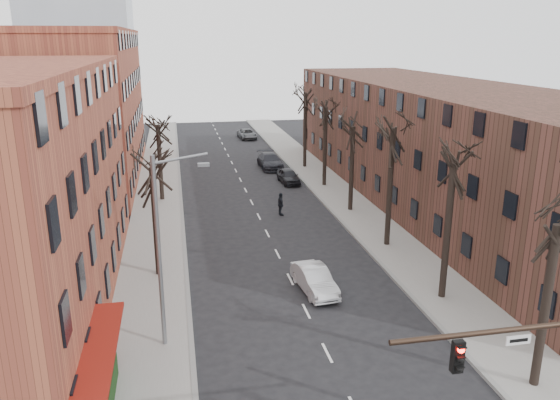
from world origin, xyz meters
TOP-DOWN VIEW (x-y plane):
  - sidewalk_left at (-8.00, 35.00)m, footprint 4.00×90.00m
  - sidewalk_right at (8.00, 35.00)m, footprint 4.00×90.00m
  - building_left_far at (-16.00, 44.00)m, footprint 12.00×28.00m
  - building_right at (16.00, 30.00)m, footprint 12.00×50.00m
  - tree_right_a at (7.60, 4.00)m, footprint 5.20×5.20m
  - tree_right_b at (7.60, 12.00)m, footprint 5.20×5.20m
  - tree_right_c at (7.60, 20.00)m, footprint 5.20×5.20m
  - tree_right_d at (7.60, 28.00)m, footprint 5.20×5.20m
  - tree_right_e at (7.60, 36.00)m, footprint 5.20×5.20m
  - tree_right_f at (7.60, 44.00)m, footprint 5.20×5.20m
  - tree_left_a at (-7.60, 18.00)m, footprint 5.20×5.20m
  - tree_left_b at (-7.60, 34.00)m, footprint 5.20×5.20m
  - streetlight at (-7.03, 10.00)m, footprint 2.45×0.22m
  - silver_sedan at (1.00, 14.22)m, footprint 1.97×4.41m
  - parked_car_near at (4.48, 37.83)m, footprint 1.89×4.19m
  - parked_car_mid at (3.80, 44.46)m, footprint 2.32×5.48m
  - parked_car_far at (3.80, 62.99)m, footprint 2.56×4.93m
  - pedestrian_crossing at (1.77, 27.96)m, footprint 0.59×1.14m

SIDE VIEW (x-z plane):
  - tree_right_a at x=7.60m, z-range -5.00..5.00m
  - tree_right_b at x=7.60m, z-range -5.40..5.40m
  - tree_right_c at x=7.60m, z-range -5.80..5.80m
  - tree_right_d at x=7.60m, z-range -5.00..5.00m
  - tree_right_e at x=7.60m, z-range -5.40..5.40m
  - tree_right_f at x=7.60m, z-range -5.80..5.80m
  - tree_left_a at x=-7.60m, z-range -4.75..4.75m
  - tree_left_b at x=-7.60m, z-range -4.75..4.75m
  - sidewalk_left at x=-8.00m, z-range 0.00..0.15m
  - sidewalk_right at x=8.00m, z-range 0.00..0.15m
  - parked_car_far at x=3.80m, z-range 0.00..1.33m
  - parked_car_near at x=4.48m, z-range 0.00..1.40m
  - silver_sedan at x=1.00m, z-range 0.00..1.41m
  - parked_car_mid at x=3.80m, z-range 0.00..1.58m
  - pedestrian_crossing at x=1.77m, z-range 0.00..1.87m
  - building_right at x=16.00m, z-range 0.00..10.00m
  - streetlight at x=-7.03m, z-range 0.50..9.53m
  - building_left_far at x=-16.00m, z-range 0.00..14.00m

